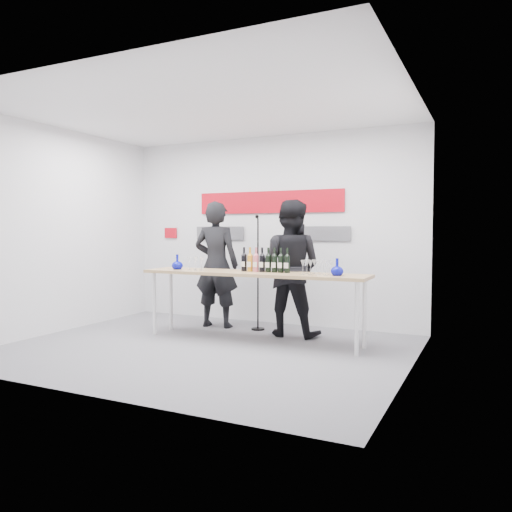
# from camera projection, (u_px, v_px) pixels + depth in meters

# --- Properties ---
(ground) EXTENTS (5.00, 5.00, 0.00)m
(ground) POSITION_uv_depth(u_px,v_px,m) (205.00, 349.00, 6.32)
(ground) COLOR slate
(ground) RESTS_ON ground
(back_wall) EXTENTS (5.00, 0.04, 3.00)m
(back_wall) POSITION_uv_depth(u_px,v_px,m) (269.00, 230.00, 8.04)
(back_wall) COLOR silver
(back_wall) RESTS_ON ground
(signage) EXTENTS (3.38, 0.02, 0.79)m
(signage) POSITION_uv_depth(u_px,v_px,m) (265.00, 211.00, 8.02)
(signage) COLOR #BB0816
(signage) RESTS_ON back_wall
(tasting_table) EXTENTS (3.14, 0.67, 0.94)m
(tasting_table) POSITION_uv_depth(u_px,v_px,m) (253.00, 277.00, 6.69)
(tasting_table) COLOR tan
(tasting_table) RESTS_ON ground
(wine_bottles) EXTENTS (0.71, 0.09, 0.33)m
(wine_bottles) POSITION_uv_depth(u_px,v_px,m) (265.00, 260.00, 6.67)
(wine_bottles) COLOR black
(wine_bottles) RESTS_ON tasting_table
(decanter_left) EXTENTS (0.16, 0.16, 0.21)m
(decanter_left) POSITION_uv_depth(u_px,v_px,m) (177.00, 262.00, 7.13)
(decanter_left) COLOR #080C98
(decanter_left) RESTS_ON tasting_table
(decanter_right) EXTENTS (0.16, 0.16, 0.21)m
(decanter_right) POSITION_uv_depth(u_px,v_px,m) (337.00, 267.00, 6.15)
(decanter_right) COLOR #080C98
(decanter_right) RESTS_ON tasting_table
(glasses_left) EXTENTS (0.27, 0.23, 0.18)m
(glasses_left) POSITION_uv_depth(u_px,v_px,m) (197.00, 263.00, 7.03)
(glasses_left) COLOR silver
(glasses_left) RESTS_ON tasting_table
(glasses_right) EXTENTS (0.37, 0.23, 0.18)m
(glasses_right) POSITION_uv_depth(u_px,v_px,m) (316.00, 267.00, 6.31)
(glasses_right) COLOR silver
(glasses_right) RESTS_ON tasting_table
(presenter_left) EXTENTS (0.76, 0.55, 1.94)m
(presenter_left) POSITION_uv_depth(u_px,v_px,m) (216.00, 264.00, 7.70)
(presenter_left) COLOR black
(presenter_left) RESTS_ON ground
(presenter_right) EXTENTS (0.97, 0.77, 1.93)m
(presenter_right) POSITION_uv_depth(u_px,v_px,m) (290.00, 268.00, 7.07)
(presenter_right) COLOR black
(presenter_right) RESTS_ON ground
(mic_stand) EXTENTS (0.20, 0.20, 1.73)m
(mic_stand) POSITION_uv_depth(u_px,v_px,m) (258.00, 295.00, 7.49)
(mic_stand) COLOR black
(mic_stand) RESTS_ON ground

